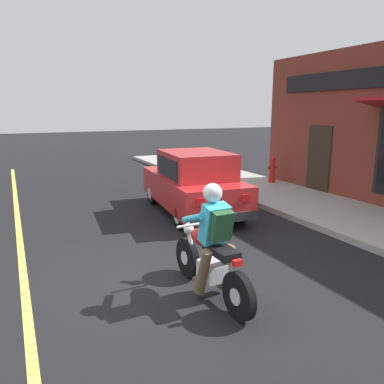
# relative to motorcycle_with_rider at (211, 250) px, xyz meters

# --- Properties ---
(ground_plane) EXTENTS (80.00, 80.00, 0.00)m
(ground_plane) POSITION_rel_motorcycle_with_rider_xyz_m (-0.56, 0.77, -0.68)
(ground_plane) COLOR black
(sidewalk_curb) EXTENTS (2.60, 22.00, 0.14)m
(sidewalk_curb) POSITION_rel_motorcycle_with_rider_xyz_m (4.73, 3.77, -0.61)
(sidewalk_curb) COLOR #9E9B93
(sidewalk_curb) RESTS_ON ground
(lane_stripe) EXTENTS (0.12, 19.80, 0.01)m
(lane_stripe) POSITION_rel_motorcycle_with_rider_xyz_m (-2.36, 3.77, -0.67)
(lane_stripe) COLOR #D1C64C
(lane_stripe) RESTS_ON ground
(motorcycle_with_rider) EXTENTS (0.56, 2.02, 1.62)m
(motorcycle_with_rider) POSITION_rel_motorcycle_with_rider_xyz_m (0.00, 0.00, 0.00)
(motorcycle_with_rider) COLOR black
(motorcycle_with_rider) RESTS_ON ground
(car_hatchback) EXTENTS (1.99, 3.92, 1.57)m
(car_hatchback) POSITION_rel_motorcycle_with_rider_xyz_m (1.67, 3.98, 0.09)
(car_hatchback) COLOR black
(car_hatchback) RESTS_ON ground
(fire_hydrant) EXTENTS (0.36, 0.24, 0.88)m
(fire_hydrant) POSITION_rel_motorcycle_with_rider_xyz_m (5.55, 5.82, -0.11)
(fire_hydrant) COLOR red
(fire_hydrant) RESTS_ON sidewalk_curb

